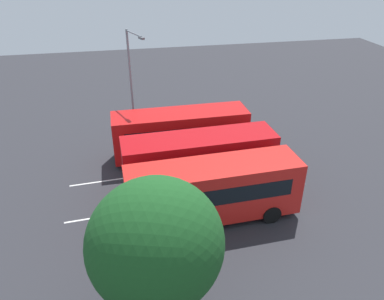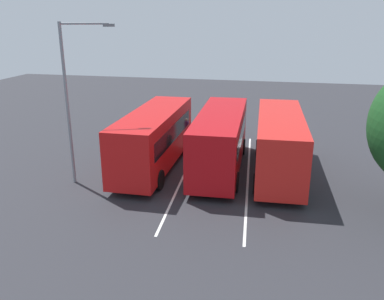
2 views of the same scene
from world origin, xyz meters
name	(u,v)px [view 1 (image 1 of 2)]	position (x,y,z in m)	size (l,w,h in m)	color
ground_plane	(188,185)	(0.00, 0.00, 0.00)	(70.60, 70.60, 0.00)	#2B2B30
bus_far_left	(214,190)	(0.78, -3.36, 1.84)	(9.31, 2.83, 3.34)	red
bus_center_left	(200,159)	(0.75, -0.07, 1.84)	(9.30, 2.79, 3.34)	#B70C11
bus_center_right	(181,132)	(0.26, 3.69, 1.84)	(9.24, 2.60, 3.34)	red
pedestrian	(266,148)	(5.88, 1.95, 0.96)	(0.42, 0.42, 1.63)	#232833
street_lamp	(132,80)	(-2.66, 7.00, 4.72)	(1.09, 2.52, 8.20)	gray
depot_tree	(156,245)	(-2.91, -9.15, 4.02)	(4.87, 4.38, 6.58)	#4C3823
lane_stripe_outer_left	(194,202)	(0.00, -1.78, 0.00)	(14.56, 0.12, 0.01)	silver
lane_stripe_inner_left	(183,170)	(0.00, 1.78, 0.00)	(14.56, 0.12, 0.01)	silver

